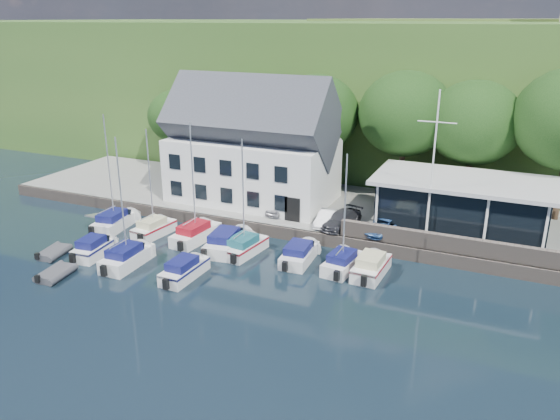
# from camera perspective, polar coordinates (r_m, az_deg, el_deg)

# --- Properties ---
(ground) EXTENTS (180.00, 180.00, 0.00)m
(ground) POSITION_cam_1_polar(r_m,az_deg,el_deg) (33.57, -4.67, -10.06)
(ground) COLOR black
(ground) RESTS_ON ground
(quay) EXTENTS (60.00, 13.00, 1.00)m
(quay) POSITION_cam_1_polar(r_m,az_deg,el_deg) (48.07, 5.24, -0.06)
(quay) COLOR gray
(quay) RESTS_ON ground
(quay_face) EXTENTS (60.00, 0.30, 1.00)m
(quay_face) POSITION_cam_1_polar(r_m,az_deg,el_deg) (42.35, 2.39, -2.76)
(quay_face) COLOR #5E544B
(quay_face) RESTS_ON ground
(hillside) EXTENTS (160.00, 75.00, 16.00)m
(hillside) POSITION_cam_1_polar(r_m,az_deg,el_deg) (89.08, 14.98, 13.37)
(hillside) COLOR #2D531F
(hillside) RESTS_ON ground
(field_patch) EXTENTS (50.00, 30.00, 0.30)m
(field_patch) POSITION_cam_1_polar(r_m,az_deg,el_deg) (95.73, 21.22, 18.04)
(field_patch) COLOR #576B35
(field_patch) RESTS_ON hillside
(harbor_building) EXTENTS (14.40, 8.20, 8.70)m
(harbor_building) POSITION_cam_1_polar(r_m,az_deg,el_deg) (48.39, -2.88, 6.12)
(harbor_building) COLOR silver
(harbor_building) RESTS_ON quay
(club_pavilion) EXTENTS (13.20, 7.20, 4.10)m
(club_pavilion) POSITION_cam_1_polar(r_m,az_deg,el_deg) (43.78, 18.44, 0.53)
(club_pavilion) COLOR black
(club_pavilion) RESTS_ON quay
(seawall) EXTENTS (18.00, 0.50, 1.20)m
(seawall) POSITION_cam_1_polar(r_m,az_deg,el_deg) (39.89, 18.90, -3.59)
(seawall) COLOR #5E544B
(seawall) RESTS_ON quay
(gangway) EXTENTS (1.20, 6.00, 1.40)m
(gangway) POSITION_cam_1_polar(r_m,az_deg,el_deg) (49.09, -16.74, -1.04)
(gangway) COLOR silver
(gangway) RESTS_ON ground
(car_silver) EXTENTS (1.69, 3.56, 1.17)m
(car_silver) POSITION_cam_1_polar(r_m,az_deg,el_deg) (45.61, 0.08, 0.38)
(car_silver) COLOR #B0B0B5
(car_silver) RESTS_ON quay
(car_white) EXTENTS (1.41, 3.54, 1.14)m
(car_white) POSITION_cam_1_polar(r_m,az_deg,el_deg) (43.20, 4.88, -0.83)
(car_white) COLOR white
(car_white) RESTS_ON quay
(car_dgrey) EXTENTS (2.76, 4.59, 1.24)m
(car_dgrey) POSITION_cam_1_polar(r_m,az_deg,el_deg) (42.86, 6.39, -0.98)
(car_dgrey) COLOR #2F2F34
(car_dgrey) RESTS_ON quay
(car_blue) EXTENTS (2.59, 3.91, 1.24)m
(car_blue) POSITION_cam_1_polar(r_m,az_deg,el_deg) (42.08, 10.81, -1.61)
(car_blue) COLOR #2B4E84
(car_blue) RESTS_ON quay
(flagpole) EXTENTS (2.63, 0.20, 10.98)m
(flagpole) POSITION_cam_1_polar(r_m,az_deg,el_deg) (39.80, 15.64, 4.16)
(flagpole) COLOR silver
(flagpole) RESTS_ON quay
(tree_0) EXTENTS (6.16, 6.16, 8.42)m
(tree_0) POSITION_cam_1_polar(r_m,az_deg,el_deg) (59.76, -10.63, 8.25)
(tree_0) COLOR black
(tree_0) RESTS_ON quay
(tree_1) EXTENTS (7.46, 7.46, 10.19)m
(tree_1) POSITION_cam_1_polar(r_m,az_deg,el_deg) (55.01, -3.77, 8.53)
(tree_1) COLOR black
(tree_1) RESTS_ON quay
(tree_2) EXTENTS (7.86, 7.86, 10.75)m
(tree_2) POSITION_cam_1_polar(r_m,az_deg,el_deg) (51.12, 3.74, 8.00)
(tree_2) COLOR black
(tree_2) RESTS_ON quay
(tree_3) EXTENTS (8.26, 8.26, 11.29)m
(tree_3) POSITION_cam_1_polar(r_m,az_deg,el_deg) (49.87, 12.82, 7.59)
(tree_3) COLOR black
(tree_3) RESTS_ON quay
(tree_4) EXTENTS (7.87, 7.87, 10.76)m
(tree_4) POSITION_cam_1_polar(r_m,az_deg,el_deg) (49.13, 19.41, 6.47)
(tree_4) COLOR black
(tree_4) RESTS_ON quay
(boat_r1_0) EXTENTS (2.80, 6.52, 9.35)m
(boat_r1_0) POSITION_cam_1_polar(r_m,az_deg,el_deg) (45.85, -17.39, 3.61)
(boat_r1_0) COLOR silver
(boat_r1_0) RESTS_ON ground
(boat_r1_1) EXTENTS (2.39, 5.60, 8.90)m
(boat_r1_1) POSITION_cam_1_polar(r_m,az_deg,el_deg) (43.58, -13.42, 2.87)
(boat_r1_1) COLOR silver
(boat_r1_1) RESTS_ON ground
(boat_r1_2) EXTENTS (2.54, 6.76, 9.28)m
(boat_r1_2) POSITION_cam_1_polar(r_m,az_deg,el_deg) (41.73, -9.07, 2.70)
(boat_r1_2) COLOR silver
(boat_r1_2) RESTS_ON ground
(boat_r1_3) EXTENTS (3.03, 7.14, 1.52)m
(boat_r1_3) POSITION_cam_1_polar(r_m,az_deg,el_deg) (41.24, -5.65, -3.08)
(boat_r1_3) COLOR silver
(boat_r1_3) RESTS_ON ground
(boat_r1_4) EXTENTS (2.68, 6.01, 8.80)m
(boat_r1_4) POSITION_cam_1_polar(r_m,az_deg,el_deg) (39.03, -3.87, 1.35)
(boat_r1_4) COLOR silver
(boat_r1_4) RESTS_ON ground
(boat_r1_5) EXTENTS (2.35, 6.03, 1.40)m
(boat_r1_5) POSITION_cam_1_polar(r_m,az_deg,el_deg) (39.06, 2.03, -4.41)
(boat_r1_5) COLOR silver
(boat_r1_5) RESTS_ON ground
(boat_r1_6) EXTENTS (2.50, 5.69, 8.71)m
(boat_r1_6) POSITION_cam_1_polar(r_m,az_deg,el_deg) (36.59, 6.79, -0.07)
(boat_r1_6) COLOR silver
(boat_r1_6) RESTS_ON ground
(boat_r1_7) EXTENTS (2.19, 5.79, 1.54)m
(boat_r1_7) POSITION_cam_1_polar(r_m,az_deg,el_deg) (37.50, 9.53, -5.63)
(boat_r1_7) COLOR silver
(boat_r1_7) RESTS_ON ground
(boat_r2_0) EXTENTS (2.31, 5.26, 1.49)m
(boat_r2_0) POSITION_cam_1_polar(r_m,az_deg,el_deg) (42.13, -18.88, -3.61)
(boat_r2_0) COLOR silver
(boat_r2_0) RESTS_ON ground
(boat_r2_1) EXTENTS (2.22, 6.20, 9.54)m
(boat_r2_1) POSITION_cam_1_polar(r_m,az_deg,el_deg) (38.44, -16.23, 0.89)
(boat_r2_1) COLOR silver
(boat_r2_1) RESTS_ON ground
(boat_r2_2) EXTENTS (1.84, 5.79, 1.45)m
(boat_r2_2) POSITION_cam_1_polar(r_m,az_deg,el_deg) (37.19, -9.95, -5.96)
(boat_r2_2) COLOR silver
(boat_r2_2) RESTS_ON ground
(dinghy_0) EXTENTS (2.16, 3.06, 0.65)m
(dinghy_0) POSITION_cam_1_polar(r_m,az_deg,el_deg) (43.41, -22.56, -3.99)
(dinghy_0) COLOR #39393E
(dinghy_0) RESTS_ON ground
(dinghy_1) EXTENTS (2.13, 3.15, 0.69)m
(dinghy_1) POSITION_cam_1_polar(r_m,az_deg,el_deg) (39.87, -22.39, -6.03)
(dinghy_1) COLOR #39393E
(dinghy_1) RESTS_ON ground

